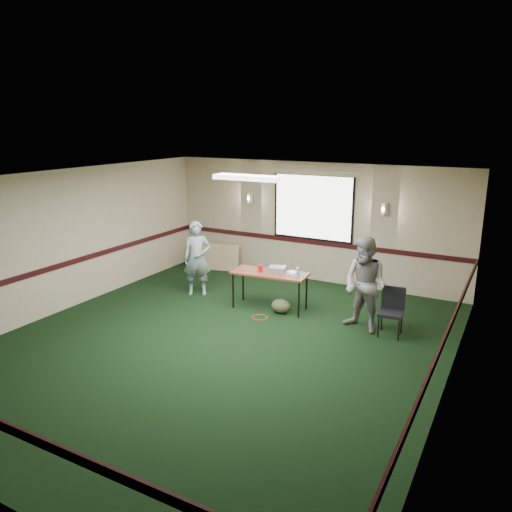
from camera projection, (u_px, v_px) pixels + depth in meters
The scene contains 13 objects.
ground at pixel (218, 344), 8.23m from camera, with size 8.00×8.00×0.00m, color black.
room_shell at pixel (276, 227), 9.62m from camera, with size 8.00×8.02×8.00m.
folding_table at pixel (270, 275), 9.64m from camera, with size 1.52×0.73×0.74m.
projector at pixel (277, 269), 9.64m from camera, with size 0.32×0.27×0.11m, color gray.
game_console at pixel (293, 273), 9.51m from camera, with size 0.20×0.16×0.05m, color white.
red_cup at pixel (260, 269), 9.64m from camera, with size 0.09×0.09×0.13m, color red.
water_bottle at pixel (297, 272), 9.31m from camera, with size 0.06×0.06×0.18m, color #8BC5E4.
duffel_bag at pixel (281, 306), 9.55m from camera, with size 0.38×0.29×0.27m, color #404024.
cable_coil at pixel (260, 317), 9.33m from camera, with size 0.29×0.29×0.01m, color red.
folded_table at pixel (214, 257), 12.32m from camera, with size 1.26×0.05×0.65m, color tan.
conference_chair at pixel (392, 307), 8.53m from camera, with size 0.43×0.45×0.82m.
person_left at pixel (197, 258), 10.44m from camera, with size 0.57×0.38×1.57m, color #40668D.
person_right at pixel (365, 285), 8.58m from camera, with size 0.81×0.63×1.67m, color #6B7CA7.
Camera 1 is at (4.16, -6.35, 3.54)m, focal length 35.00 mm.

